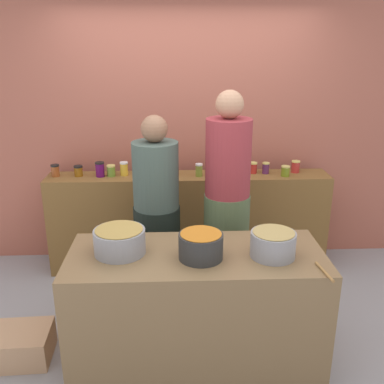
{
  "coord_description": "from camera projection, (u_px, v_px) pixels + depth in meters",
  "views": [
    {
      "loc": [
        -0.14,
        -2.87,
        2.16
      ],
      "look_at": [
        0.0,
        0.35,
        1.05
      ],
      "focal_mm": 40.66,
      "sensor_mm": 36.0,
      "label": 1
    }
  ],
  "objects": [
    {
      "name": "preserve_jar_1",
      "position": [
        78.0,
        171.0,
        4.11
      ],
      "size": [
        0.08,
        0.08,
        0.1
      ],
      "color": "brown",
      "rests_on": "display_shelf"
    },
    {
      "name": "wooden_spoon",
      "position": [
        324.0,
        272.0,
        2.62
      ],
      "size": [
        0.05,
        0.23,
        0.02
      ],
      "primitive_type": "cylinder",
      "rotation": [
        1.57,
        0.0,
        0.13
      ],
      "color": "#9E703D",
      "rests_on": "prep_table"
    },
    {
      "name": "preserve_jar_9",
      "position": [
        217.0,
        167.0,
        4.16
      ],
      "size": [
        0.08,
        0.08,
        0.14
      ],
      "color": "#8D3717",
      "rests_on": "display_shelf"
    },
    {
      "name": "ground",
      "position": [
        194.0,
        332.0,
        3.42
      ],
      "size": [
        12.0,
        12.0,
        0.0
      ],
      "primitive_type": "plane",
      "color": "gray"
    },
    {
      "name": "storefront_wall",
      "position": [
        187.0,
        113.0,
        4.3
      ],
      "size": [
        4.8,
        0.12,
        3.0
      ],
      "primitive_type": "cube",
      "color": "#A75948",
      "rests_on": "ground"
    },
    {
      "name": "preserve_jar_6",
      "position": [
        163.0,
        170.0,
        4.11
      ],
      "size": [
        0.09,
        0.09,
        0.11
      ],
      "color": "#5E8720",
      "rests_on": "display_shelf"
    },
    {
      "name": "preserve_jar_10",
      "position": [
        236.0,
        167.0,
        4.18
      ],
      "size": [
        0.08,
        0.08,
        0.14
      ],
      "color": "#55145C",
      "rests_on": "display_shelf"
    },
    {
      "name": "preserve_jar_8",
      "position": [
        199.0,
        170.0,
        4.1
      ],
      "size": [
        0.07,
        0.07,
        0.12
      ],
      "color": "olive",
      "rests_on": "display_shelf"
    },
    {
      "name": "preserve_jar_12",
      "position": [
        266.0,
        168.0,
        4.19
      ],
      "size": [
        0.07,
        0.07,
        0.11
      ],
      "color": "#55254E",
      "rests_on": "display_shelf"
    },
    {
      "name": "preserve_jar_13",
      "position": [
        285.0,
        171.0,
        4.1
      ],
      "size": [
        0.08,
        0.08,
        0.1
      ],
      "color": "olive",
      "rests_on": "display_shelf"
    },
    {
      "name": "preserve_jar_14",
      "position": [
        295.0,
        167.0,
        4.22
      ],
      "size": [
        0.08,
        0.08,
        0.12
      ],
      "color": "#B02A26",
      "rests_on": "display_shelf"
    },
    {
      "name": "preserve_jar_11",
      "position": [
        253.0,
        168.0,
        4.2
      ],
      "size": [
        0.08,
        0.08,
        0.11
      ],
      "color": "#B52822",
      "rests_on": "display_shelf"
    },
    {
      "name": "cooking_pot_center",
      "position": [
        201.0,
        246.0,
        2.78
      ],
      "size": [
        0.29,
        0.29,
        0.17
      ],
      "color": "#2D2D2D",
      "rests_on": "prep_table"
    },
    {
      "name": "preserve_jar_3",
      "position": [
        111.0,
        171.0,
        4.1
      ],
      "size": [
        0.08,
        0.08,
        0.11
      ],
      "color": "olive",
      "rests_on": "display_shelf"
    },
    {
      "name": "bread_crate",
      "position": [
        20.0,
        345.0,
        3.11
      ],
      "size": [
        0.45,
        0.38,
        0.22
      ],
      "primitive_type": "cube",
      "rotation": [
        0.0,
        0.0,
        0.05
      ],
      "color": "tan",
      "rests_on": "ground"
    },
    {
      "name": "display_shelf",
      "position": [
        189.0,
        222.0,
        4.3
      ],
      "size": [
        2.7,
        0.36,
        0.96
      ],
      "primitive_type": "cube",
      "color": "brown",
      "rests_on": "ground"
    },
    {
      "name": "preserve_jar_5",
      "position": [
        149.0,
        167.0,
        4.18
      ],
      "size": [
        0.08,
        0.08,
        0.13
      ],
      "color": "gold",
      "rests_on": "display_shelf"
    },
    {
      "name": "preserve_jar_0",
      "position": [
        55.0,
        170.0,
        4.09
      ],
      "size": [
        0.08,
        0.08,
        0.11
      ],
      "color": "brown",
      "rests_on": "display_shelf"
    },
    {
      "name": "cook_with_tongs",
      "position": [
        157.0,
        223.0,
        3.61
      ],
      "size": [
        0.39,
        0.39,
        1.64
      ],
      "color": "black",
      "rests_on": "ground"
    },
    {
      "name": "cooking_pot_left",
      "position": [
        120.0,
        241.0,
        2.85
      ],
      "size": [
        0.34,
        0.34,
        0.17
      ],
      "color": "gray",
      "rests_on": "prep_table"
    },
    {
      "name": "cook_in_cap",
      "position": [
        227.0,
        214.0,
        3.55
      ],
      "size": [
        0.38,
        0.38,
        1.83
      ],
      "color": "#506240",
      "rests_on": "ground"
    },
    {
      "name": "preserve_jar_2",
      "position": [
        100.0,
        169.0,
        4.09
      ],
      "size": [
        0.09,
        0.09,
        0.14
      ],
      "color": "#571053",
      "rests_on": "display_shelf"
    },
    {
      "name": "preserve_jar_7",
      "position": [
        174.0,
        168.0,
        4.12
      ],
      "size": [
        0.07,
        0.07,
        0.14
      ],
      "color": "#953A16",
      "rests_on": "display_shelf"
    },
    {
      "name": "prep_table",
      "position": [
        196.0,
        308.0,
        3.0
      ],
      "size": [
        1.7,
        0.7,
        0.85
      ],
      "primitive_type": "cube",
      "color": "olive",
      "rests_on": "ground"
    },
    {
      "name": "preserve_jar_4",
      "position": [
        124.0,
        169.0,
        4.13
      ],
      "size": [
        0.08,
        0.08,
        0.13
      ],
      "color": "gold",
      "rests_on": "display_shelf"
    },
    {
      "name": "cooking_pot_right",
      "position": [
        273.0,
        244.0,
        2.8
      ],
      "size": [
        0.29,
        0.29,
        0.17
      ],
      "color": "gray",
      "rests_on": "prep_table"
    }
  ]
}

